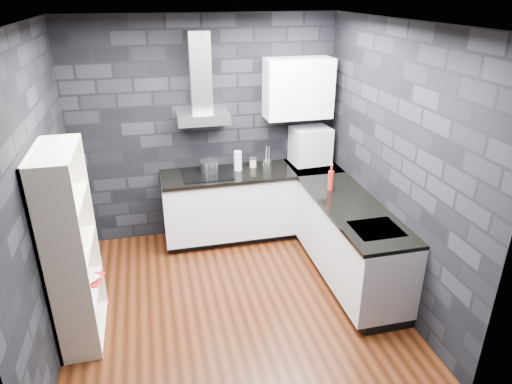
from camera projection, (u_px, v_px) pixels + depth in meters
name	position (u px, v px, depth m)	size (l,w,h in m)	color
ground	(233.00, 301.00, 4.69)	(3.20, 3.20, 0.00)	#421C0C
ceiling	(226.00, 22.00, 3.58)	(3.20, 3.20, 0.00)	white
wall_back	(206.00, 130.00, 5.57)	(3.20, 0.05, 2.70)	black
wall_front	(280.00, 284.00, 2.69)	(3.20, 0.05, 2.70)	black
wall_left	(38.00, 198.00, 3.79)	(0.05, 3.20, 2.70)	black
wall_right	(393.00, 165.00, 4.48)	(0.05, 3.20, 2.70)	black
toekick_back	(251.00, 230.00, 5.96)	(2.18, 0.50, 0.10)	black
toekick_right	(350.00, 274.00, 5.04)	(0.50, 1.78, 0.10)	black
counter_back_cab	(252.00, 202.00, 5.75)	(2.20, 0.60, 0.76)	silver
counter_right_cab	(350.00, 241.00, 4.86)	(0.60, 1.80, 0.76)	silver
counter_back_top	(252.00, 172.00, 5.58)	(2.20, 0.62, 0.04)	black
counter_right_top	(353.00, 207.00, 4.69)	(0.62, 1.80, 0.04)	black
counter_corner_top	(313.00, 167.00, 5.76)	(0.62, 0.62, 0.04)	black
hood_body	(203.00, 118.00, 5.30)	(0.60, 0.34, 0.12)	#ACABB0
hood_chimney	(200.00, 72.00, 5.16)	(0.24, 0.20, 0.90)	#ACABB0
upper_cabinet	(298.00, 88.00, 5.43)	(0.80, 0.35, 0.70)	white
cooktop	(207.00, 174.00, 5.46)	(0.58, 0.50, 0.01)	black
sink_rim	(376.00, 229.00, 4.24)	(0.44, 0.40, 0.01)	#ACABB0
pot	(209.00, 166.00, 5.49)	(0.22, 0.22, 0.13)	silver
glass_vase	(238.00, 161.00, 5.55)	(0.10, 0.10, 0.24)	silver
storage_jar	(253.00, 163.00, 5.67)	(0.08, 0.08, 0.10)	tan
utensil_crock	(267.00, 166.00, 5.52)	(0.10, 0.10, 0.13)	silver
appliance_garage	(310.00, 146.00, 5.74)	(0.47, 0.36, 0.47)	#B0B3B8
red_bottle	(331.00, 181.00, 5.01)	(0.06, 0.06, 0.22)	#A31F16
bookshelf	(71.00, 249.00, 3.91)	(0.34, 0.80, 1.80)	#EBE2C6
fruit_bowl	(70.00, 248.00, 3.85)	(0.24, 0.24, 0.06)	white
book_red	(81.00, 270.00, 4.19)	(0.18, 0.02, 0.24)	maroon
book_second	(78.00, 268.00, 4.18)	(0.16, 0.02, 0.22)	#B2B2B2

